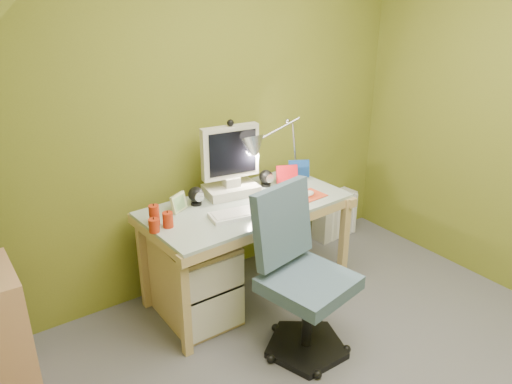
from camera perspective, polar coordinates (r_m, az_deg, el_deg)
wall_back at (r=3.28m, az=-6.12°, el=9.02°), size 3.20×0.01×2.40m
slope_ceiling at (r=1.31m, az=-11.15°, el=16.76°), size 1.10×3.20×1.10m
desk at (r=3.30m, az=-1.06°, el=-6.74°), size 1.32×0.71×0.69m
monitor at (r=3.20m, az=-2.96°, el=3.94°), size 0.39×0.26×0.50m
speaker_left at (r=3.12m, az=-6.88°, el=-0.46°), size 0.10×0.10×0.12m
speaker_right at (r=3.39m, az=1.15°, el=1.60°), size 0.10×0.10×0.11m
keyboard at (r=3.00m, az=-0.88°, el=-2.31°), size 0.49×0.23×0.02m
mousepad at (r=3.26m, az=5.82°, el=-0.46°), size 0.24×0.18×0.01m
mouse at (r=3.25m, az=5.83°, el=-0.21°), size 0.12×0.09×0.04m
amber_tumbler at (r=3.17m, az=2.39°, el=-0.25°), size 0.08×0.08×0.09m
candle_cluster at (r=2.87m, az=-11.21°, el=-2.90°), size 0.19×0.17×0.12m
photo_frame_red at (r=3.44m, az=3.56°, el=2.03°), size 0.14×0.08×0.13m
photo_frame_blue at (r=3.56m, az=4.93°, el=2.67°), size 0.14×0.09×0.13m
photo_frame_green at (r=3.05m, az=-8.83°, el=-1.20°), size 0.12×0.08×0.11m
desk_lamp at (r=3.42m, az=3.43°, el=6.50°), size 0.62×0.29×0.65m
task_chair at (r=2.79m, az=6.06°, el=-10.17°), size 0.60×0.60×0.92m
radiator at (r=4.20m, az=8.95°, el=-2.63°), size 0.38×0.18×0.37m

